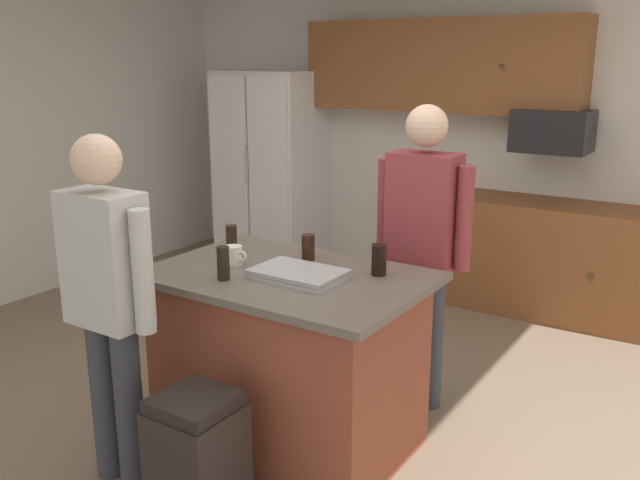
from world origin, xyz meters
The scene contains 16 objects.
floor centered at (0.00, 0.00, 0.00)m, with size 7.04×7.04×0.00m, color #7F6B56.
back_wall centered at (0.00, 2.80, 1.30)m, with size 6.40×0.10×2.60m, color silver.
cabinet_run_upper centered at (-0.40, 2.60, 1.93)m, with size 2.40×0.38×0.75m.
cabinet_run_lower centered at (0.60, 2.48, 0.45)m, with size 1.80×0.63×0.90m.
refrigerator centered at (-2.00, 2.38, 0.93)m, with size 0.93×0.76×1.87m.
microwave_over_range centered at (0.60, 2.50, 1.45)m, with size 0.56×0.40×0.32m, color black.
kitchen_island centered at (0.06, -0.21, 0.48)m, with size 1.39×0.94×0.94m.
person_guest_by_door centered at (-0.42, -0.94, 0.97)m, with size 0.57×0.22×1.68m.
person_host_foreground centered at (0.44, 0.56, 1.02)m, with size 0.57×0.23×1.75m.
tumbler_amber centered at (-0.15, -0.46, 1.03)m, with size 0.06×0.06×0.17m.
glass_short_whisky centered at (-0.42, -0.07, 1.02)m, with size 0.06×0.06×0.16m.
glass_stout_tall centered at (0.01, 0.04, 1.01)m, with size 0.07×0.07×0.14m.
glass_pilsner centered at (0.45, 0.02, 1.02)m, with size 0.08×0.08×0.16m.
mug_blue_stoneware centered at (-0.26, -0.24, 0.99)m, with size 0.13×0.09×0.10m.
serving_tray centered at (0.15, -0.24, 0.97)m, with size 0.44×0.30×0.04m.
trash_bin centered at (0.11, -0.96, 0.30)m, with size 0.34×0.34×0.61m.
Camera 1 is at (1.99, -2.86, 2.00)m, focal length 38.41 mm.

